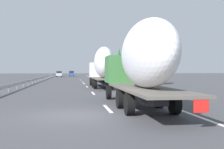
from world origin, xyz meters
TOP-DOWN VIEW (x-y plane):
  - ground_plane at (40.00, 0.00)m, footprint 260.00×260.00m
  - lane_stripe_0 at (2.00, -1.80)m, footprint 3.20×0.20m
  - lane_stripe_1 at (12.21, -1.80)m, footprint 3.20×0.20m
  - lane_stripe_2 at (22.13, -1.80)m, footprint 3.20×0.20m
  - lane_stripe_3 at (30.44, -1.80)m, footprint 3.20×0.20m
  - lane_stripe_4 at (36.00, -1.80)m, footprint 3.20×0.20m
  - lane_stripe_5 at (46.73, -1.80)m, footprint 3.20×0.20m
  - edge_line_right at (45.00, -5.50)m, footprint 110.00×0.20m
  - truck_lead at (20.38, -3.60)m, footprint 13.21×2.55m
  - truck_trailing at (1.73, -3.60)m, footprint 13.33×2.55m
  - car_blue_sedan at (82.44, 0.04)m, footprint 4.00×1.77m
  - car_silver_hatch at (74.41, 3.80)m, footprint 4.50×1.74m
  - road_sign at (43.05, -6.70)m, footprint 0.10×0.90m
  - tree_0 at (26.69, -12.03)m, footprint 3.23×3.23m
  - tree_1 at (51.09, -10.87)m, footprint 2.98×2.98m
  - tree_2 at (85.00, -9.97)m, footprint 2.66×2.66m
  - tree_3 at (50.50, -11.45)m, footprint 2.63×2.63m
  - tree_4 at (79.12, -11.37)m, footprint 2.41×2.41m
  - guardrail_median at (43.00, 6.00)m, footprint 94.00×0.10m

SIDE VIEW (x-z plane):
  - ground_plane at x=40.00m, z-range 0.00..0.00m
  - lane_stripe_0 at x=2.00m, z-range 0.00..0.01m
  - lane_stripe_1 at x=12.21m, z-range 0.00..0.01m
  - lane_stripe_2 at x=22.13m, z-range 0.00..0.01m
  - lane_stripe_3 at x=30.44m, z-range 0.00..0.01m
  - lane_stripe_4 at x=36.00m, z-range 0.00..0.01m
  - lane_stripe_5 at x=46.73m, z-range 0.00..0.01m
  - edge_line_right at x=45.00m, z-range 0.00..0.01m
  - guardrail_median at x=43.00m, z-range 0.20..0.96m
  - car_silver_hatch at x=74.41m, z-range 0.02..1.78m
  - car_blue_sedan at x=82.44m, z-range 0.01..1.81m
  - road_sign at x=43.05m, z-range 0.59..3.61m
  - truck_trailing at x=1.73m, z-range 0.29..4.91m
  - truck_lead at x=20.38m, z-range 0.25..5.05m
  - tree_3 at x=50.50m, z-range 0.94..6.41m
  - tree_0 at x=26.69m, z-range 0.87..6.62m
  - tree_4 at x=79.12m, z-range 0.63..6.96m
  - tree_2 at x=85.00m, z-range 0.61..7.65m
  - tree_1 at x=51.09m, z-range 0.80..7.92m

